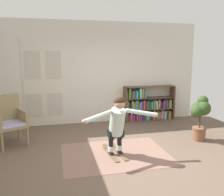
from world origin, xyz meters
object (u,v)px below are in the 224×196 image
wicker_chair (9,119)px  person_skier (118,121)px  bookshelf (147,106)px  skis_pair (115,152)px  potted_plant (200,113)px

wicker_chair → person_skier: size_ratio=0.74×
bookshelf → person_skier: bearing=-122.9°
skis_pair → person_skier: 0.71m
wicker_chair → skis_pair: 2.41m
wicker_chair → skis_pair: bearing=-25.5°
bookshelf → person_skier: 2.87m
bookshelf → skis_pair: (-1.57, -2.25, -0.43)m
wicker_chair → person_skier: bearing=-28.6°
person_skier → skis_pair: bearing=96.6°
wicker_chair → person_skier: 2.43m
bookshelf → wicker_chair: 3.89m
skis_pair → person_skier: (0.02, -0.15, 0.69)m
skis_pair → bookshelf: bearing=55.0°
wicker_chair → skis_pair: (2.11, -1.01, -0.56)m
potted_plant → wicker_chair: bearing=170.8°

